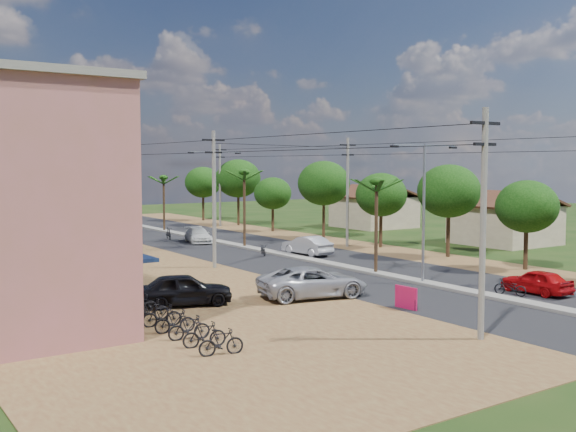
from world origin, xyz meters
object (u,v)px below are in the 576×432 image
object	(u,v)px
car_red_near	(536,282)
car_white_far	(198,236)
car_silver_mid	(307,246)
moto_rider_east	(510,288)
roadside_sign	(406,298)
car_parked_dark	(184,290)
parked_scooter_row	(162,315)
car_parked_silver	(313,283)

from	to	relation	value
car_red_near	car_white_far	bearing A→B (deg)	-82.05
car_silver_mid	moto_rider_east	distance (m)	18.60
car_red_near	car_white_far	world-z (taller)	car_red_near
roadside_sign	moto_rider_east	bearing A→B (deg)	-10.04
car_silver_mid	car_parked_dark	world-z (taller)	car_parked_dark
car_silver_mid	roadside_sign	bearing A→B (deg)	63.18
car_white_far	roadside_sign	xyz separation A→B (m)	(-4.00, -29.72, -0.09)
moto_rider_east	roadside_sign	size ratio (longest dim) A/B	1.28
car_white_far	parked_scooter_row	bearing A→B (deg)	-104.75
car_silver_mid	roadside_sign	world-z (taller)	car_silver_mid
car_white_far	car_parked_dark	world-z (taller)	car_parked_dark
car_silver_mid	car_parked_silver	bearing A→B (deg)	50.22
car_red_near	car_parked_dark	world-z (taller)	car_parked_dark
roadside_sign	car_parked_dark	bearing A→B (deg)	137.85
car_silver_mid	car_parked_dark	xyz separation A→B (m)	(-15.44, -11.31, 0.06)
car_silver_mid	parked_scooter_row	bearing A→B (deg)	33.88
car_red_near	roadside_sign	size ratio (longest dim) A/B	2.87
car_red_near	car_parked_silver	size ratio (longest dim) A/B	0.67
car_red_near	car_white_far	distance (m)	31.17
car_red_near	car_parked_silver	distance (m)	11.85
car_white_far	car_red_near	bearing A→B (deg)	-67.38
car_parked_dark	roadside_sign	size ratio (longest dim) A/B	3.47
car_parked_silver	parked_scooter_row	xyz separation A→B (m)	(-8.91, -1.41, -0.29)
car_white_far	parked_scooter_row	size ratio (longest dim) A/B	0.39
moto_rider_east	parked_scooter_row	xyz separation A→B (m)	(-17.61, 4.01, 0.06)
car_silver_mid	car_white_far	size ratio (longest dim) A/B	0.99
parked_scooter_row	car_parked_silver	bearing A→B (deg)	8.96
car_white_far	moto_rider_east	bearing A→B (deg)	-70.26
car_parked_silver	moto_rider_east	size ratio (longest dim) A/B	3.36
car_parked_silver	parked_scooter_row	bearing A→B (deg)	111.09
car_white_far	roadside_sign	world-z (taller)	car_white_far
car_white_far	moto_rider_east	world-z (taller)	car_white_far
car_silver_mid	car_white_far	world-z (taller)	car_silver_mid
car_silver_mid	car_parked_silver	xyz separation A→B (m)	(-9.13, -13.18, 0.07)
car_red_near	moto_rider_east	world-z (taller)	car_red_near
car_red_near	car_parked_dark	size ratio (longest dim) A/B	0.83
car_silver_mid	roadside_sign	size ratio (longest dim) A/B	3.29
car_parked_silver	car_parked_dark	world-z (taller)	car_parked_silver
car_red_near	moto_rider_east	bearing A→B (deg)	-14.58
moto_rider_east	parked_scooter_row	distance (m)	18.06
car_silver_mid	parked_scooter_row	xyz separation A→B (m)	(-18.04, -14.59, -0.22)
parked_scooter_row	moto_rider_east	bearing A→B (deg)	-12.82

